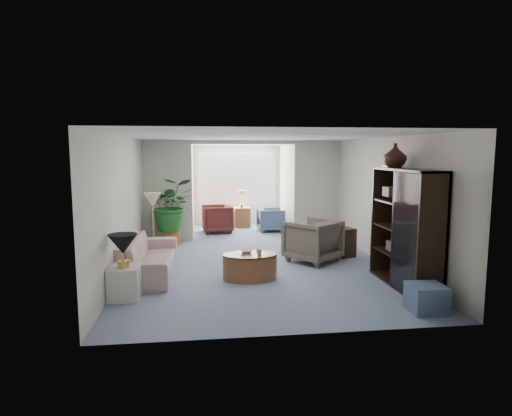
{
  "coord_description": "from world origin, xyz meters",
  "views": [
    {
      "loc": [
        -1.1,
        -8.0,
        2.22
      ],
      "look_at": [
        0.0,
        0.6,
        1.1
      ],
      "focal_mm": 30.76,
      "sensor_mm": 36.0,
      "label": 1
    }
  ],
  "objects": [
    {
      "name": "sunroom_chair_maroon",
      "position": [
        -0.65,
        3.97,
        0.38
      ],
      "size": [
        0.87,
        0.85,
        0.76
      ],
      "primitive_type": "imported",
      "rotation": [
        0.0,
        0.0,
        -1.53
      ],
      "color": "maroon",
      "rests_on": "ground"
    },
    {
      "name": "sunroom_floor",
      "position": [
        0.0,
        4.1,
        0.0
      ],
      "size": [
        2.6,
        2.6,
        0.0
      ],
      "primitive_type": "plane",
      "color": "gray",
      "rests_on": "ground"
    },
    {
      "name": "wingback_chair",
      "position": [
        1.15,
        0.51,
        0.43
      ],
      "size": [
        1.31,
        1.31,
        0.86
      ],
      "primitive_type": "imported",
      "rotation": [
        0.0,
        0.0,
        3.82
      ],
      "color": "#675E51",
      "rests_on": "ground"
    },
    {
      "name": "back_pier_left",
      "position": [
        -1.9,
        3.0,
        1.25
      ],
      "size": [
        1.2,
        0.12,
        2.5
      ],
      "primitive_type": "cube",
      "color": "beige",
      "rests_on": "ground"
    },
    {
      "name": "window_blinds",
      "position": [
        0.0,
        5.15,
        1.4
      ],
      "size": [
        2.2,
        0.02,
        1.5
      ],
      "primitive_type": "cube",
      "color": "white"
    },
    {
      "name": "end_table",
      "position": [
        -2.26,
        -1.39,
        0.25
      ],
      "size": [
        0.46,
        0.46,
        0.5
      ],
      "primitive_type": "cube",
      "rotation": [
        0.0,
        0.0,
        -0.01
      ],
      "color": "silver",
      "rests_on": "ground"
    },
    {
      "name": "back_pier_right",
      "position": [
        1.9,
        3.0,
        1.25
      ],
      "size": [
        1.2,
        0.12,
        2.5
      ],
      "primitive_type": "cube",
      "color": "beige",
      "rests_on": "ground"
    },
    {
      "name": "framed_picture",
      "position": [
        2.46,
        -0.1,
        1.7
      ],
      "size": [
        0.04,
        0.5,
        0.4
      ],
      "primitive_type": "cube",
      "color": "#B5A691"
    },
    {
      "name": "plant_pot",
      "position": [
        -1.8,
        2.59,
        0.16
      ],
      "size": [
        0.4,
        0.4,
        0.32
      ],
      "primitive_type": "cylinder",
      "color": "#A35A2F",
      "rests_on": "ground"
    },
    {
      "name": "window_pane",
      "position": [
        0.0,
        5.18,
        1.4
      ],
      "size": [
        2.2,
        0.02,
        1.5
      ],
      "primitive_type": "cube",
      "color": "white"
    },
    {
      "name": "cabinet_urn",
      "position": [
        2.23,
        -0.8,
        2.15
      ],
      "size": [
        0.39,
        0.39,
        0.41
      ],
      "primitive_type": "imported",
      "color": "black",
      "rests_on": "entertainment_cabinet"
    },
    {
      "name": "coffee_table",
      "position": [
        -0.26,
        -0.59,
        0.23
      ],
      "size": [
        1.01,
        1.01,
        0.45
      ],
      "primitive_type": "cylinder",
      "rotation": [
        0.0,
        0.0,
        0.07
      ],
      "color": "brown",
      "rests_on": "ground"
    },
    {
      "name": "ottoman",
      "position": [
        2.01,
        -2.46,
        0.19
      ],
      "size": [
        0.5,
        0.5,
        0.38
      ],
      "primitive_type": "cube",
      "rotation": [
        0.0,
        0.0,
        -0.05
      ],
      "color": "slate",
      "rests_on": "ground"
    },
    {
      "name": "table_lamp",
      "position": [
        -2.26,
        -1.39,
        0.85
      ],
      "size": [
        0.44,
        0.44,
        0.3
      ],
      "primitive_type": "cone",
      "color": "black",
      "rests_on": "end_table"
    },
    {
      "name": "floor",
      "position": [
        0.0,
        0.0,
        0.0
      ],
      "size": [
        6.0,
        6.0,
        0.0
      ],
      "primitive_type": "plane",
      "color": "gray",
      "rests_on": "ground"
    },
    {
      "name": "shelf_clutter",
      "position": [
        2.18,
        -1.44,
        1.09
      ],
      "size": [
        0.3,
        1.21,
        1.06
      ],
      "color": "#3C3836",
      "rests_on": "entertainment_cabinet"
    },
    {
      "name": "entertainment_cabinet",
      "position": [
        2.23,
        -1.3,
        0.97
      ],
      "size": [
        0.47,
        1.75,
        1.95
      ],
      "primitive_type": "cube",
      "color": "black",
      "rests_on": "ground"
    },
    {
      "name": "sofa",
      "position": [
        -2.06,
        -0.04,
        0.33
      ],
      "size": [
        0.92,
        2.3,
        0.67
      ],
      "primitive_type": "imported",
      "rotation": [
        0.0,
        0.0,
        1.56
      ],
      "color": "beige",
      "rests_on": "ground"
    },
    {
      "name": "house_plant",
      "position": [
        -1.8,
        2.59,
        0.96
      ],
      "size": [
        1.15,
        1.0,
        1.28
      ],
      "primitive_type": "imported",
      "color": "#216124",
      "rests_on": "plant_pot"
    },
    {
      "name": "coffee_cup",
      "position": [
        -0.11,
        -0.69,
        0.5
      ],
      "size": [
        0.11,
        0.11,
        0.1
      ],
      "primitive_type": "imported",
      "rotation": [
        0.0,
        0.0,
        0.07
      ],
      "color": "beige",
      "rests_on": "coffee_table"
    },
    {
      "name": "floor_lamp",
      "position": [
        -2.07,
        1.04,
        1.25
      ],
      "size": [
        0.36,
        0.36,
        0.28
      ],
      "primitive_type": "cone",
      "color": "#F7E9C4",
      "rests_on": "ground"
    },
    {
      "name": "sunroom_chair_blue",
      "position": [
        0.85,
        3.97,
        0.32
      ],
      "size": [
        0.74,
        0.72,
        0.65
      ],
      "primitive_type": "imported",
      "rotation": [
        0.0,
        0.0,
        1.61
      ],
      "color": "slate",
      "rests_on": "ground"
    },
    {
      "name": "back_header",
      "position": [
        0.0,
        3.0,
        2.45
      ],
      "size": [
        2.6,
        0.12,
        0.1
      ],
      "primitive_type": "cube",
      "color": "beige",
      "rests_on": "back_pier_left"
    },
    {
      "name": "side_table_dark",
      "position": [
        1.85,
        0.81,
        0.3
      ],
      "size": [
        0.61,
        0.55,
        0.61
      ],
      "primitive_type": "cube",
      "rotation": [
        0.0,
        0.0,
        0.33
      ],
      "color": "black",
      "rests_on": "ground"
    },
    {
      "name": "sunroom_table",
      "position": [
        0.1,
        4.72,
        0.29
      ],
      "size": [
        0.49,
        0.39,
        0.58
      ],
      "primitive_type": "cube",
      "rotation": [
        0.0,
        0.0,
        0.04
      ],
      "color": "brown",
      "rests_on": "ground"
    },
    {
      "name": "coffee_bowl",
      "position": [
        -0.31,
        -0.49,
        0.48
      ],
      "size": [
        0.24,
        0.24,
        0.05
      ],
      "primitive_type": "imported",
      "rotation": [
        0.0,
        0.0,
        0.07
      ],
      "color": "white",
      "rests_on": "coffee_table"
    }
  ]
}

